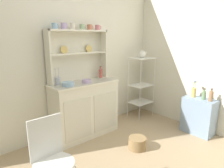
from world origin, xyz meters
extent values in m
cube|color=silver|center=(0.00, 1.62, 1.25)|extent=(3.84, 0.05, 2.50)
cube|color=silver|center=(0.02, 1.37, 0.43)|extent=(1.02, 0.42, 0.87)
cube|color=beige|center=(-0.23, 1.16, 0.39)|extent=(0.43, 0.01, 0.61)
cube|color=beige|center=(0.26, 1.16, 0.39)|extent=(0.43, 0.01, 0.61)
cube|color=white|center=(0.02, 1.37, 0.85)|extent=(1.05, 0.45, 0.02)
cube|color=silver|center=(0.02, 1.57, 1.25)|extent=(0.98, 0.02, 0.77)
cube|color=silver|center=(-0.46, 1.49, 1.25)|extent=(0.02, 0.18, 0.77)
cube|color=silver|center=(0.49, 1.49, 1.25)|extent=(0.02, 0.18, 0.77)
cube|color=silver|center=(0.02, 1.49, 1.29)|extent=(0.94, 0.16, 0.02)
cube|color=silver|center=(0.02, 1.49, 1.62)|extent=(0.98, 0.18, 0.02)
cylinder|color=#DBB760|center=(-0.20, 1.53, 1.35)|extent=(0.11, 0.03, 0.11)
cylinder|color=#DBB760|center=(0.23, 1.53, 1.35)|extent=(0.11, 0.03, 0.11)
cylinder|color=silver|center=(1.07, 1.16, 0.57)|extent=(0.01, 0.01, 1.15)
cylinder|color=silver|center=(1.47, 1.16, 0.57)|extent=(0.01, 0.01, 1.15)
cylinder|color=silver|center=(1.07, 1.47, 0.57)|extent=(0.01, 0.01, 1.15)
cylinder|color=silver|center=(1.47, 1.47, 0.57)|extent=(0.01, 0.01, 1.15)
cube|color=silver|center=(1.27, 1.32, 1.14)|extent=(0.42, 0.33, 0.01)
cube|color=silver|center=(1.27, 1.32, 0.62)|extent=(0.42, 0.33, 0.01)
cube|color=silver|center=(1.27, 1.32, 0.28)|extent=(0.42, 0.33, 0.01)
cube|color=#849EBC|center=(1.44, 0.23, 0.29)|extent=(0.28, 0.48, 0.58)
cylinder|color=white|center=(-0.96, 0.35, 0.45)|extent=(0.36, 0.36, 0.02)
cube|color=white|center=(-0.96, 0.48, 0.65)|extent=(0.31, 0.02, 0.40)
cylinder|color=#93754C|center=(0.34, 0.54, 0.08)|extent=(0.25, 0.25, 0.16)
cylinder|color=#8EB2D1|center=(-0.34, 1.49, 1.67)|extent=(0.08, 0.08, 0.08)
torus|color=#8EB2D1|center=(-0.29, 1.49, 1.68)|extent=(0.01, 0.05, 0.05)
cylinder|color=#B79ECC|center=(-0.20, 1.49, 1.68)|extent=(0.08, 0.08, 0.09)
torus|color=#B79ECC|center=(-0.15, 1.49, 1.68)|extent=(0.01, 0.05, 0.05)
cylinder|color=silver|center=(-0.06, 1.49, 1.68)|extent=(0.07, 0.07, 0.09)
torus|color=silver|center=(-0.02, 1.49, 1.68)|extent=(0.01, 0.05, 0.05)
cylinder|color=#9EB78E|center=(0.10, 1.49, 1.67)|extent=(0.08, 0.08, 0.08)
torus|color=#9EB78E|center=(0.15, 1.49, 1.68)|extent=(0.01, 0.05, 0.05)
cylinder|color=#C67556|center=(0.23, 1.49, 1.67)|extent=(0.08, 0.08, 0.08)
torus|color=#C67556|center=(0.28, 1.49, 1.68)|extent=(0.01, 0.05, 0.05)
cylinder|color=#D17A84|center=(0.38, 1.49, 1.67)|extent=(0.08, 0.08, 0.08)
torus|color=#D17A84|center=(0.44, 1.49, 1.67)|extent=(0.01, 0.05, 0.05)
cylinder|color=#8EB2D1|center=(-0.29, 1.29, 0.89)|extent=(0.17, 0.17, 0.06)
cylinder|color=#B79ECC|center=(0.02, 1.29, 0.89)|extent=(0.14, 0.14, 0.05)
cylinder|color=#B74C47|center=(0.40, 1.45, 0.93)|extent=(0.05, 0.05, 0.13)
cylinder|color=#B74C47|center=(0.40, 1.45, 1.02)|extent=(0.02, 0.02, 0.05)
cylinder|color=#4C382D|center=(0.40, 1.45, 1.05)|extent=(0.03, 0.03, 0.01)
cylinder|color=#B2B7C6|center=(-0.37, 1.45, 0.92)|extent=(0.08, 0.08, 0.11)
cylinder|color=silver|center=(-0.39, 1.46, 1.00)|extent=(0.02, 0.03, 0.18)
ellipsoid|color=silver|center=(-0.39, 1.46, 1.10)|extent=(0.02, 0.01, 0.01)
cylinder|color=silver|center=(-0.35, 1.44, 1.01)|extent=(0.01, 0.03, 0.19)
ellipsoid|color=silver|center=(-0.35, 1.44, 1.11)|extent=(0.02, 0.01, 0.01)
cylinder|color=silver|center=(-0.39, 1.46, 1.00)|extent=(0.03, 0.03, 0.18)
ellipsoid|color=silver|center=(-0.39, 1.46, 1.10)|extent=(0.02, 0.01, 0.01)
sphere|color=white|center=(1.27, 1.32, 1.21)|extent=(0.13, 0.13, 0.13)
sphere|color=silver|center=(1.27, 1.32, 1.29)|extent=(0.02, 0.02, 0.02)
cylinder|color=white|center=(1.37, 1.32, 1.22)|extent=(0.09, 0.02, 0.07)
torus|color=white|center=(1.19, 1.32, 1.21)|extent=(0.01, 0.08, 0.08)
cylinder|color=#DBB760|center=(1.44, 0.35, 0.66)|extent=(0.07, 0.07, 0.15)
cylinder|color=#4C844C|center=(1.43, 0.34, 0.78)|extent=(0.00, 0.01, 0.14)
sphere|color=#8EB2D1|center=(1.43, 0.34, 0.85)|extent=(0.04, 0.04, 0.04)
cylinder|color=#4C844C|center=(1.45, 0.33, 0.77)|extent=(0.00, 0.01, 0.12)
sphere|color=silver|center=(1.45, 0.33, 0.83)|extent=(0.04, 0.04, 0.04)
cylinder|color=#4C844C|center=(1.43, 0.35, 0.78)|extent=(0.00, 0.01, 0.14)
sphere|color=silver|center=(1.43, 0.35, 0.85)|extent=(0.04, 0.04, 0.04)
cylinder|color=#6B8C60|center=(1.44, 0.18, 0.64)|extent=(0.06, 0.06, 0.13)
cylinder|color=#6B8C60|center=(1.44, 0.18, 0.73)|extent=(0.03, 0.03, 0.04)
cylinder|color=#4C382D|center=(1.44, 0.18, 0.75)|extent=(0.03, 0.03, 0.01)
cylinder|color=#99704C|center=(1.44, 0.07, 0.66)|extent=(0.06, 0.06, 0.15)
cylinder|color=#99704C|center=(1.44, 0.07, 0.75)|extent=(0.03, 0.03, 0.03)
cylinder|color=#4C382D|center=(1.44, 0.07, 0.77)|extent=(0.03, 0.03, 0.01)
camera|label=1|loc=(-1.55, -1.14, 1.54)|focal=31.82mm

